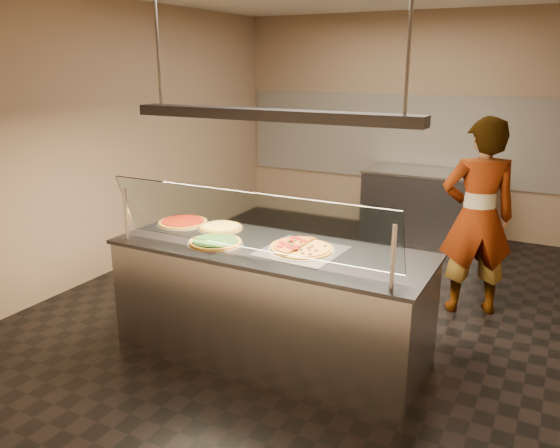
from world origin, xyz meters
The scene contains 19 objects.
ground centered at (0.00, 0.00, -0.01)m, with size 5.00×6.00×0.02m, color black.
wall_back centered at (0.00, 3.01, 1.50)m, with size 5.00×0.02×3.00m, color #8F755C.
wall_front centered at (0.00, -3.01, 1.50)m, with size 5.00×0.02×3.00m, color #8F755C.
wall_left centered at (-2.51, 0.00, 1.50)m, with size 0.02×6.00×3.00m, color #8F755C.
tile_band centered at (0.00, 2.98, 1.30)m, with size 4.90×0.02×1.20m, color silver.
serving_counter centered at (0.04, -1.16, 0.47)m, with size 2.52×0.94×0.93m.
sneeze_guard centered at (0.04, -1.50, 1.23)m, with size 2.28×0.18×0.54m.
perforated_tray centered at (0.30, -1.13, 0.94)m, with size 0.62×0.62×0.01m.
half_pizza_pepperoni centered at (0.19, -1.13, 0.96)m, with size 0.28×0.50×0.05m.
half_pizza_sausage centered at (0.42, -1.14, 0.96)m, with size 0.27×0.50×0.04m.
pizza_spinach centered at (-0.38, -1.29, 0.95)m, with size 0.45×0.45×0.03m.
pizza_cheese centered at (-0.58, -0.92, 0.94)m, with size 0.40×0.40×0.03m.
pizza_tomato centered at (-0.97, -0.94, 0.94)m, with size 0.46×0.46×0.03m.
pizza_spatula centered at (-0.59, -0.91, 0.96)m, with size 0.17×0.23×0.02m.
prep_table centered at (0.40, 2.55, 0.47)m, with size 1.64×0.74×0.93m.
worker centered at (1.35, 0.47, 0.94)m, with size 0.68×0.45×1.87m, color #423C47.
heat_lamp_housing centered at (0.04, -1.16, 1.95)m, with size 2.30×0.18×0.08m, color #3C3C41.
lamp_rod_left centered at (-0.96, -1.16, 2.50)m, with size 0.02×0.02×1.01m, color #B7B7BC.
lamp_rod_right centered at (1.04, -1.16, 2.50)m, with size 0.02×0.02×1.01m, color #B7B7BC.
Camera 1 is at (1.99, -4.70, 2.31)m, focal length 35.00 mm.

